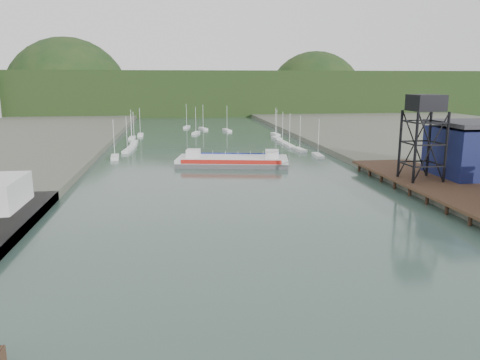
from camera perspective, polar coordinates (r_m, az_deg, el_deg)
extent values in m
cube|color=black|center=(86.28, 26.33, -1.82)|extent=(14.00, 70.00, 0.50)
cylinder|color=black|center=(83.34, 22.84, -2.75)|extent=(0.60, 0.60, 2.20)
cylinder|color=black|center=(90.88, 20.61, 3.65)|extent=(0.50, 0.50, 13.00)
cylinder|color=black|center=(93.88, 23.84, 3.64)|extent=(0.50, 0.50, 13.00)
cylinder|color=black|center=(96.14, 18.93, 4.20)|extent=(0.50, 0.50, 13.00)
cylinder|color=black|center=(98.98, 22.04, 4.18)|extent=(0.50, 0.50, 13.00)
cube|color=black|center=(94.23, 21.73, 8.74)|extent=(5.50, 5.50, 3.00)
cube|color=silver|center=(130.57, -15.01, 2.69)|extent=(2.67, 7.65, 0.90)
cube|color=silver|center=(141.52, -13.55, 3.47)|extent=(2.81, 7.67, 0.90)
cube|color=silver|center=(150.21, -13.02, 3.98)|extent=(2.35, 7.59, 0.90)
cube|color=silver|center=(160.01, -12.75, 4.47)|extent=(2.01, 7.50, 0.90)
cube|color=silver|center=(172.27, -13.03, 4.98)|extent=(2.00, 7.50, 0.90)
cube|color=silver|center=(181.82, -12.04, 5.39)|extent=(2.16, 7.54, 0.90)
cube|color=silver|center=(130.63, 9.48, 2.94)|extent=(2.53, 7.62, 0.90)
cube|color=silver|center=(140.93, 7.28, 3.67)|extent=(2.76, 7.67, 0.90)
cube|color=silver|center=(149.09, 6.03, 4.16)|extent=(2.22, 7.56, 0.90)
cube|color=silver|center=(157.72, 5.18, 4.61)|extent=(2.18, 7.54, 0.90)
cube|color=silver|center=(168.54, 4.46, 5.11)|extent=(2.46, 7.61, 0.90)
cube|color=silver|center=(180.25, 4.33, 5.56)|extent=(2.48, 7.61, 0.90)
cube|color=silver|center=(185.33, -5.39, 5.72)|extent=(3.78, 7.76, 0.90)
cube|color=silver|center=(194.28, -1.59, 6.07)|extent=(3.31, 7.74, 0.90)
cube|color=silver|center=(201.42, -4.51, 6.25)|extent=(3.76, 7.76, 0.90)
cube|color=silver|center=(209.09, -6.51, 6.42)|extent=(3.40, 7.74, 0.90)
cube|color=black|center=(324.34, -6.02, 10.49)|extent=(500.00, 120.00, 28.00)
sphere|color=black|center=(331.50, -20.14, 9.17)|extent=(80.00, 80.00, 80.00)
sphere|color=black|center=(349.33, 9.07, 9.54)|extent=(70.00, 70.00, 70.00)
cube|color=#505053|center=(116.36, -0.92, 2.08)|extent=(28.72, 15.72, 1.09)
cube|color=silver|center=(116.20, -0.93, 2.56)|extent=(28.72, 15.72, 0.87)
cube|color=red|center=(110.76, -1.11, 2.20)|extent=(23.54, 4.59, 0.98)
cube|color=navy|center=(121.57, -0.76, 3.09)|extent=(23.54, 4.59, 0.98)
cube|color=silver|center=(117.02, -5.72, 3.22)|extent=(3.81, 3.81, 2.17)
cube|color=silver|center=(115.78, 3.92, 3.15)|extent=(3.81, 3.81, 2.17)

